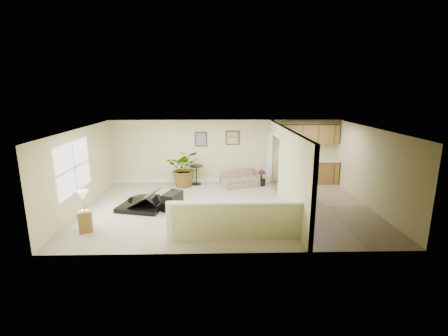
{
  "coord_description": "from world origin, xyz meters",
  "views": [
    {
      "loc": [
        -0.34,
        -9.73,
        3.61
      ],
      "look_at": [
        -0.1,
        0.4,
        1.19
      ],
      "focal_mm": 26.0,
      "sensor_mm": 36.0,
      "label": 1
    }
  ],
  "objects_px": {
    "palm_plant": "(185,168)",
    "lamp_stand": "(85,214)",
    "small_plant": "(261,179)",
    "piano": "(141,191)",
    "accent_table": "(196,172)",
    "piano_bench": "(172,201)",
    "loveseat": "(240,178)"
  },
  "relations": [
    {
      "from": "accent_table",
      "to": "palm_plant",
      "type": "xyz_separation_m",
      "value": [
        -0.42,
        -0.23,
        0.22
      ]
    },
    {
      "from": "loveseat",
      "to": "lamp_stand",
      "type": "bearing_deg",
      "value": -157.16
    },
    {
      "from": "loveseat",
      "to": "piano_bench",
      "type": "bearing_deg",
      "value": -153.03
    },
    {
      "from": "piano",
      "to": "piano_bench",
      "type": "relative_size",
      "value": 2.27
    },
    {
      "from": "piano_bench",
      "to": "accent_table",
      "type": "distance_m",
      "value": 2.78
    },
    {
      "from": "piano",
      "to": "piano_bench",
      "type": "height_order",
      "value": "piano"
    },
    {
      "from": "piano_bench",
      "to": "loveseat",
      "type": "relative_size",
      "value": 0.48
    },
    {
      "from": "piano",
      "to": "lamp_stand",
      "type": "bearing_deg",
      "value": -107.87
    },
    {
      "from": "piano_bench",
      "to": "small_plant",
      "type": "bearing_deg",
      "value": 38.49
    },
    {
      "from": "palm_plant",
      "to": "lamp_stand",
      "type": "bearing_deg",
      "value": -118.73
    },
    {
      "from": "piano",
      "to": "lamp_stand",
      "type": "xyz_separation_m",
      "value": [
        -1.07,
        -1.77,
        -0.06
      ]
    },
    {
      "from": "accent_table",
      "to": "lamp_stand",
      "type": "relative_size",
      "value": 0.69
    },
    {
      "from": "loveseat",
      "to": "accent_table",
      "type": "distance_m",
      "value": 1.72
    },
    {
      "from": "piano",
      "to": "small_plant",
      "type": "relative_size",
      "value": 2.91
    },
    {
      "from": "piano",
      "to": "accent_table",
      "type": "height_order",
      "value": "piano"
    },
    {
      "from": "piano_bench",
      "to": "loveseat",
      "type": "distance_m",
      "value": 3.36
    },
    {
      "from": "piano_bench",
      "to": "loveseat",
      "type": "height_order",
      "value": "loveseat"
    },
    {
      "from": "loveseat",
      "to": "lamp_stand",
      "type": "distance_m",
      "value": 5.96
    },
    {
      "from": "loveseat",
      "to": "palm_plant",
      "type": "height_order",
      "value": "palm_plant"
    },
    {
      "from": "accent_table",
      "to": "small_plant",
      "type": "bearing_deg",
      "value": -4.98
    },
    {
      "from": "palm_plant",
      "to": "lamp_stand",
      "type": "relative_size",
      "value": 1.3
    },
    {
      "from": "loveseat",
      "to": "palm_plant",
      "type": "relative_size",
      "value": 1.14
    },
    {
      "from": "palm_plant",
      "to": "small_plant",
      "type": "bearing_deg",
      "value": 0.19
    },
    {
      "from": "palm_plant",
      "to": "lamp_stand",
      "type": "height_order",
      "value": "palm_plant"
    },
    {
      "from": "accent_table",
      "to": "palm_plant",
      "type": "height_order",
      "value": "palm_plant"
    },
    {
      "from": "accent_table",
      "to": "lamp_stand",
      "type": "distance_m",
      "value": 5.07
    },
    {
      "from": "piano",
      "to": "accent_table",
      "type": "distance_m",
      "value": 3.0
    },
    {
      "from": "piano_bench",
      "to": "accent_table",
      "type": "relative_size",
      "value": 1.03
    },
    {
      "from": "palm_plant",
      "to": "small_plant",
      "type": "distance_m",
      "value": 2.99
    },
    {
      "from": "lamp_stand",
      "to": "small_plant",
      "type": "bearing_deg",
      "value": 38.23
    },
    {
      "from": "piano",
      "to": "lamp_stand",
      "type": "relative_size",
      "value": 1.61
    },
    {
      "from": "palm_plant",
      "to": "lamp_stand",
      "type": "xyz_separation_m",
      "value": [
        -2.24,
        -4.08,
        -0.24
      ]
    }
  ]
}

